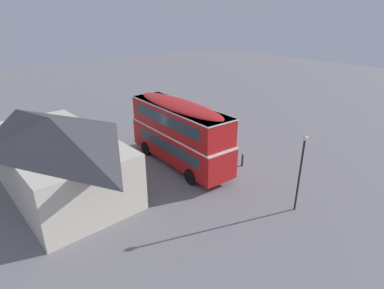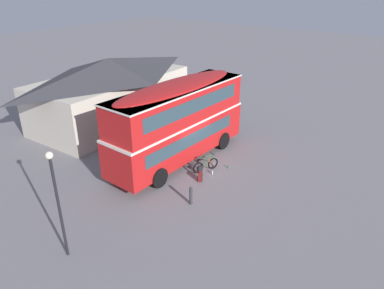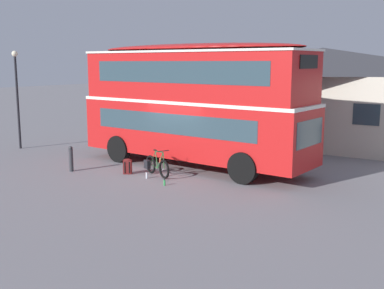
{
  "view_description": "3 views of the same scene",
  "coord_description": "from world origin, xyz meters",
  "px_view_note": "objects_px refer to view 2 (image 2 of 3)",
  "views": [
    {
      "loc": [
        -17.36,
        13.18,
        10.52
      ],
      "look_at": [
        -0.66,
        0.01,
        1.61
      ],
      "focal_mm": 29.11,
      "sensor_mm": 36.0,
      "label": 1
    },
    {
      "loc": [
        -14.81,
        -11.8,
        10.16
      ],
      "look_at": [
        -0.36,
        -0.59,
        1.53
      ],
      "focal_mm": 33.55,
      "sensor_mm": 36.0,
      "label": 2
    },
    {
      "loc": [
        10.87,
        -14.25,
        4.09
      ],
      "look_at": [
        1.05,
        -0.85,
        1.2
      ],
      "focal_mm": 44.48,
      "sensor_mm": 36.0,
      "label": 3
    }
  ],
  "objects_px": {
    "water_bottle_clear_plastic": "(212,172)",
    "touring_bicycle": "(205,166)",
    "water_bottle_green_metal": "(229,167)",
    "kerb_bollard": "(191,195)",
    "street_lamp": "(57,195)",
    "double_decker_bus": "(178,119)",
    "backpack_on_ground": "(200,176)"
  },
  "relations": [
    {
      "from": "water_bottle_clear_plastic",
      "to": "touring_bicycle",
      "type": "bearing_deg",
      "value": 90.79
    },
    {
      "from": "water_bottle_green_metal",
      "to": "kerb_bollard",
      "type": "xyz_separation_m",
      "value": [
        -4.2,
        -0.46,
        0.4
      ]
    },
    {
      "from": "water_bottle_clear_plastic",
      "to": "street_lamp",
      "type": "relative_size",
      "value": 0.05
    },
    {
      "from": "water_bottle_clear_plastic",
      "to": "kerb_bollard",
      "type": "height_order",
      "value": "kerb_bollard"
    },
    {
      "from": "street_lamp",
      "to": "double_decker_bus",
      "type": "bearing_deg",
      "value": 10.66
    },
    {
      "from": "water_bottle_green_metal",
      "to": "double_decker_bus",
      "type": "bearing_deg",
      "value": 107.84
    },
    {
      "from": "touring_bicycle",
      "to": "kerb_bollard",
      "type": "xyz_separation_m",
      "value": [
        -3.05,
        -1.37,
        0.13
      ]
    },
    {
      "from": "touring_bicycle",
      "to": "kerb_bollard",
      "type": "bearing_deg",
      "value": -155.9
    },
    {
      "from": "water_bottle_green_metal",
      "to": "water_bottle_clear_plastic",
      "type": "xyz_separation_m",
      "value": [
        -1.14,
        0.39,
        0.02
      ]
    },
    {
      "from": "double_decker_bus",
      "to": "kerb_bollard",
      "type": "bearing_deg",
      "value": -133.18
    },
    {
      "from": "water_bottle_clear_plastic",
      "to": "street_lamp",
      "type": "bearing_deg",
      "value": 174.24
    },
    {
      "from": "water_bottle_clear_plastic",
      "to": "street_lamp",
      "type": "xyz_separation_m",
      "value": [
        -8.88,
        0.9,
        2.74
      ]
    },
    {
      "from": "double_decker_bus",
      "to": "kerb_bollard",
      "type": "distance_m",
      "value": 5.19
    },
    {
      "from": "street_lamp",
      "to": "backpack_on_ground",
      "type": "bearing_deg",
      "value": -5.76
    },
    {
      "from": "touring_bicycle",
      "to": "water_bottle_green_metal",
      "type": "relative_size",
      "value": 7.65
    },
    {
      "from": "touring_bicycle",
      "to": "water_bottle_clear_plastic",
      "type": "xyz_separation_m",
      "value": [
        0.01,
        -0.52,
        -0.26
      ]
    },
    {
      "from": "touring_bicycle",
      "to": "kerb_bollard",
      "type": "relative_size",
      "value": 1.65
    },
    {
      "from": "double_decker_bus",
      "to": "touring_bicycle",
      "type": "xyz_separation_m",
      "value": [
        -0.18,
        -2.08,
        -2.27
      ]
    },
    {
      "from": "backpack_on_ground",
      "to": "water_bottle_clear_plastic",
      "type": "bearing_deg",
      "value": -5.75
    },
    {
      "from": "touring_bicycle",
      "to": "double_decker_bus",
      "type": "bearing_deg",
      "value": 84.98
    },
    {
      "from": "water_bottle_green_metal",
      "to": "water_bottle_clear_plastic",
      "type": "relative_size",
      "value": 0.85
    },
    {
      "from": "double_decker_bus",
      "to": "backpack_on_ground",
      "type": "bearing_deg",
      "value": -115.95
    },
    {
      "from": "touring_bicycle",
      "to": "water_bottle_green_metal",
      "type": "xyz_separation_m",
      "value": [
        1.14,
        -0.91,
        -0.27
      ]
    },
    {
      "from": "touring_bicycle",
      "to": "water_bottle_green_metal",
      "type": "distance_m",
      "value": 1.49
    },
    {
      "from": "backpack_on_ground",
      "to": "water_bottle_green_metal",
      "type": "distance_m",
      "value": 2.24
    },
    {
      "from": "touring_bicycle",
      "to": "backpack_on_ground",
      "type": "height_order",
      "value": "touring_bicycle"
    },
    {
      "from": "touring_bicycle",
      "to": "backpack_on_ground",
      "type": "distance_m",
      "value": 1.11
    },
    {
      "from": "water_bottle_green_metal",
      "to": "street_lamp",
      "type": "bearing_deg",
      "value": 172.69
    },
    {
      "from": "double_decker_bus",
      "to": "water_bottle_clear_plastic",
      "type": "relative_size",
      "value": 39.46
    },
    {
      "from": "touring_bicycle",
      "to": "street_lamp",
      "type": "distance_m",
      "value": 9.22
    },
    {
      "from": "double_decker_bus",
      "to": "street_lamp",
      "type": "relative_size",
      "value": 2.1
    },
    {
      "from": "touring_bicycle",
      "to": "water_bottle_clear_plastic",
      "type": "relative_size",
      "value": 6.53
    }
  ]
}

